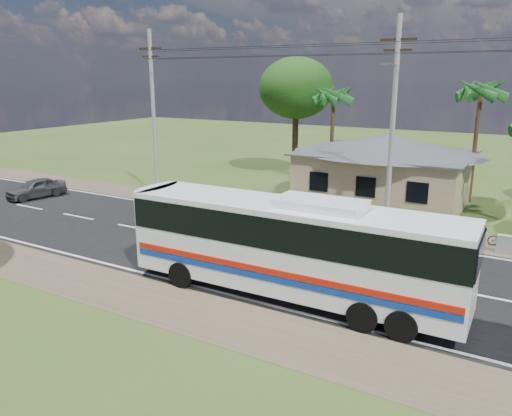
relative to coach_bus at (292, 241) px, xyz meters
The scene contains 10 objects.
ground 4.90m from the coach_bus, 122.19° to the left, with size 120.00×120.00×0.00m, color #2D4518.
road 4.90m from the coach_bus, 122.19° to the left, with size 120.00×16.00×0.03m.
house 16.75m from the coach_bus, 94.54° to the left, with size 12.40×10.00×5.00m.
utility_poles 10.78m from the coach_bus, 88.07° to the left, with size 32.80×2.22×11.00m.
palm_mid 20.15m from the coach_bus, 79.16° to the left, with size 2.80×2.80×8.20m.
palm_far 21.16m from the coach_bus, 107.81° to the left, with size 2.80×2.80×7.70m.
tree_behind_house 24.52m from the coach_bus, 115.45° to the left, with size 6.00×6.00×9.61m.
coach_bus is the anchor object (origin of this frame).
motorcycle 12.43m from the coach_bus, 58.53° to the left, with size 0.53×1.53×0.80m, color black.
small_car 22.91m from the coach_bus, 165.67° to the left, with size 1.58×3.92×1.34m, color #323335.
Camera 1 is at (9.83, -19.30, 8.03)m, focal length 35.00 mm.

